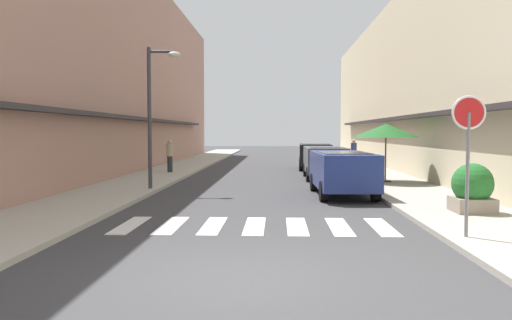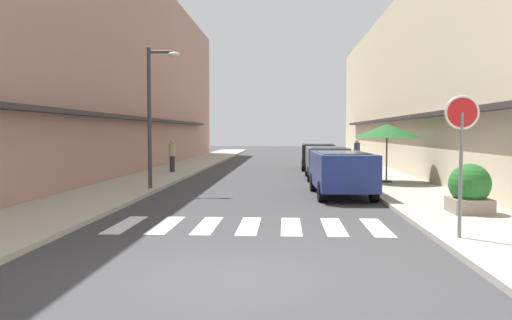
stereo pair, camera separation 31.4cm
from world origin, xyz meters
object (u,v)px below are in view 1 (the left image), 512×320
object	(u,v)px
parked_car_far	(315,153)
cafe_umbrella	(386,131)
planter_corner	(472,189)
pedestrian_walking_near	(170,155)
parked_car_mid	(325,159)
round_street_sign	(468,129)
parked_car_near	(342,169)
street_lamp	(155,102)
pedestrian_walking_far	(354,152)

from	to	relation	value
parked_car_far	cafe_umbrella	xyz separation A→B (m)	(2.22, -8.29, 1.26)
planter_corner	pedestrian_walking_near	world-z (taller)	pedestrian_walking_near
parked_car_mid	parked_car_far	size ratio (longest dim) A/B	0.93
round_street_sign	cafe_umbrella	distance (m)	10.73
parked_car_near	street_lamp	xyz separation A→B (m)	(-6.50, 0.97, 2.28)
parked_car_far	round_street_sign	xyz separation A→B (m)	(1.47, -18.99, 1.27)
cafe_umbrella	street_lamp	bearing A→B (deg)	-162.56
street_lamp	pedestrian_walking_far	xyz separation A→B (m)	(8.76, 11.40, -2.24)
parked_car_near	parked_car_mid	bearing A→B (deg)	90.00
parked_car_near	pedestrian_walking_near	size ratio (longest dim) A/B	2.63
parked_car_near	round_street_sign	bearing A→B (deg)	-78.18
cafe_umbrella	pedestrian_walking_near	distance (m)	10.88
parked_car_near	parked_car_far	xyz separation A→B (m)	(0.00, 11.99, -0.00)
street_lamp	cafe_umbrella	xyz separation A→B (m)	(8.72, 2.74, -1.01)
street_lamp	parked_car_mid	bearing A→B (deg)	38.22
parked_car_near	parked_car_far	world-z (taller)	same
round_street_sign	cafe_umbrella	size ratio (longest dim) A/B	1.02
parked_car_mid	street_lamp	world-z (taller)	street_lamp
parked_car_near	pedestrian_walking_far	bearing A→B (deg)	79.67
round_street_sign	pedestrian_walking_near	world-z (taller)	round_street_sign
planter_corner	pedestrian_walking_near	bearing A→B (deg)	130.05
planter_corner	parked_car_far	bearing A→B (deg)	99.71
planter_corner	pedestrian_walking_near	size ratio (longest dim) A/B	0.75
parked_car_far	parked_car_mid	bearing A→B (deg)	-90.00
parked_car_far	pedestrian_walking_near	size ratio (longest dim) A/B	2.63
parked_car_near	pedestrian_walking_near	world-z (taller)	pedestrian_walking_near
street_lamp	pedestrian_walking_near	world-z (taller)	street_lamp
parked_car_mid	planter_corner	bearing A→B (deg)	-74.81
cafe_umbrella	pedestrian_walking_far	distance (m)	8.75
cafe_umbrella	planter_corner	world-z (taller)	cafe_umbrella
street_lamp	planter_corner	world-z (taller)	street_lamp
pedestrian_walking_far	planter_corner	bearing A→B (deg)	44.25
cafe_umbrella	parked_car_near	bearing A→B (deg)	-120.87
parked_car_far	pedestrian_walking_far	bearing A→B (deg)	9.57
parked_car_near	parked_car_mid	size ratio (longest dim) A/B	1.08
pedestrian_walking_far	parked_car_near	bearing A→B (deg)	32.25
parked_car_mid	cafe_umbrella	size ratio (longest dim) A/B	1.52
parked_car_mid	parked_car_far	xyz separation A→B (m)	(-0.00, 5.90, 0.00)
parked_car_mid	pedestrian_walking_far	bearing A→B (deg)	70.26
parked_car_mid	cafe_umbrella	distance (m)	3.49
street_lamp	round_street_sign	bearing A→B (deg)	-45.00
pedestrian_walking_near	round_street_sign	bearing A→B (deg)	-57.11
street_lamp	parked_car_far	bearing A→B (deg)	59.46
street_lamp	pedestrian_walking_near	distance (m)	7.72
cafe_umbrella	pedestrian_walking_near	bearing A→B (deg)	154.93
street_lamp	planter_corner	size ratio (longest dim) A/B	4.06
street_lamp	pedestrian_walking_near	size ratio (longest dim) A/B	3.04
pedestrian_walking_far	round_street_sign	bearing A→B (deg)	40.24
parked_car_mid	parked_car_far	bearing A→B (deg)	90.00
round_street_sign	street_lamp	distance (m)	11.32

